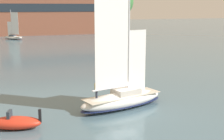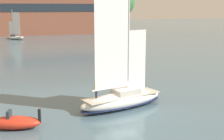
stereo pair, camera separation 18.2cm
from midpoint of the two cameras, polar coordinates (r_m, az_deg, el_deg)
The scene contains 6 objects.
ground_plane at distance 30.44m, azimuth 2.01°, elevation -6.88°, with size 400.00×400.00×0.00m, color slate.
waterfront_building at distance 118.62m, azimuth -10.02°, elevation 10.94°, with size 44.63×17.80×17.61m.
tree_shore_left at distance 117.24m, azimuth 2.24°, elevation 12.40°, with size 7.98×7.98×16.42m.
sailboat_main at distance 30.14m, azimuth 2.04°, elevation -5.07°, with size 9.42×4.75×12.48m.
sailboat_moored_mid_channel at distance 98.58m, azimuth -17.31°, elevation 5.82°, with size 5.91×5.68×8.82m.
motor_tender at distance 26.40m, azimuth -17.14°, elevation -9.13°, with size 4.51×2.89×1.61m.
Camera 2 is at (-10.24, -27.02, 9.58)m, focal length 50.00 mm.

